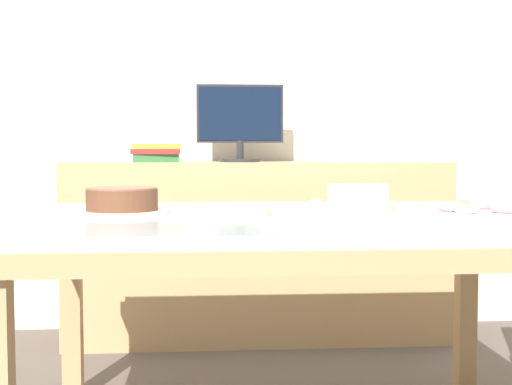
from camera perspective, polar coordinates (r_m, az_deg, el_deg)
wall_back at (r=3.82m, az=-0.25°, el=8.90°), size 8.00×0.10×2.60m
dining_table at (r=2.23m, az=2.60°, el=-3.81°), size 1.64×1.10×0.74m
sideboard at (r=3.54m, az=0.09°, el=-4.67°), size 1.85×0.44×0.88m
computer_monitor at (r=3.50m, az=-1.29°, el=5.56°), size 0.42×0.20×0.38m
book_stack at (r=3.50m, az=-8.01°, el=3.16°), size 0.25×0.18×0.09m
cake_chocolate_round at (r=2.26m, az=-10.66°, el=-0.74°), size 0.29×0.29×0.08m
pastry_platter at (r=2.29m, az=17.21°, el=-1.41°), size 0.37×0.37×0.04m
plate_stack at (r=2.49m, az=8.17°, el=-0.30°), size 0.21×0.21×0.08m
tealight_near_cakes at (r=2.18m, az=10.95°, el=-1.63°), size 0.04×0.04×0.04m
tealight_right_edge at (r=2.66m, az=4.89°, el=-0.67°), size 0.04×0.04×0.04m
tealight_left_edge at (r=2.00m, az=1.06°, el=-2.04°), size 0.04×0.04×0.04m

